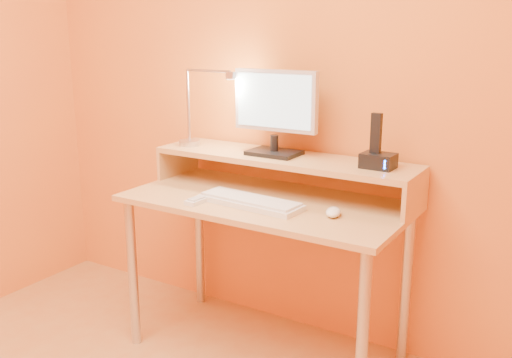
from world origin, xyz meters
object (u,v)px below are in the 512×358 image
Objects in this scene: remote_control at (203,199)px; keyboard at (250,203)px; phone_dock at (378,161)px; lamp_base at (190,143)px; mouse at (333,212)px; monitor_panel at (276,101)px.

keyboard is at bearing 15.73° from remote_control.
keyboard is at bearing -148.29° from phone_dock.
mouse is (0.83, -0.18, -0.16)m from lamp_base.
remote_control is (-0.65, -0.30, -0.18)m from phone_dock.
mouse is at bearing 11.70° from remote_control.
monitor_panel is 0.47m from keyboard.
lamp_base is at bearing 137.57° from remote_control.
keyboard is at bearing -84.19° from monitor_panel.
remote_control is at bearing -44.42° from lamp_base.
lamp_base reaches higher than remote_control.
remote_control is at bearing -161.79° from keyboard.
phone_dock is at bearing 34.38° from keyboard.
keyboard is at bearing -24.98° from lamp_base.
monitor_panel is 2.99× the size of phone_dock.
monitor_panel is 0.52m from phone_dock.
remote_control is at bearing 173.26° from mouse.
keyboard is 4.49× the size of mouse.
phone_dock is (0.93, 0.03, 0.02)m from lamp_base.
monitor_panel is at bearing 102.07° from keyboard.
phone_dock reaches higher than remote_control.
mouse is 0.53× the size of remote_control.
monitor_panel is 2.04× the size of remote_control.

